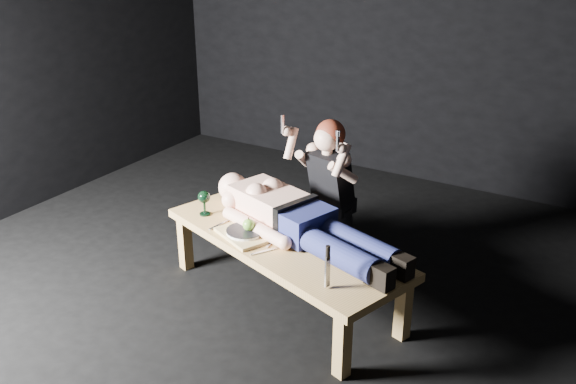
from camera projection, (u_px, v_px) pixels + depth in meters
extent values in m
plane|color=black|center=(264.00, 294.00, 4.12)|extent=(5.00, 5.00, 0.00)
plane|color=black|center=(414.00, 18.00, 5.50)|extent=(5.00, 0.00, 5.00)
cube|color=tan|center=(284.00, 269.00, 3.98)|extent=(1.82, 1.13, 0.45)
cube|color=tan|center=(245.00, 234.00, 3.92)|extent=(0.43, 0.38, 0.02)
cylinder|color=white|center=(245.00, 231.00, 3.91)|extent=(0.32, 0.32, 0.02)
sphere|color=#568E28|center=(249.00, 225.00, 3.89)|extent=(0.08, 0.08, 0.08)
cube|color=#B2B2B7|center=(219.00, 225.00, 4.06)|extent=(0.04, 0.18, 0.01)
cube|color=#B2B2B7|center=(264.00, 251.00, 3.73)|extent=(0.11, 0.16, 0.01)
cube|color=#B2B2B7|center=(272.00, 241.00, 3.85)|extent=(0.04, 0.18, 0.01)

